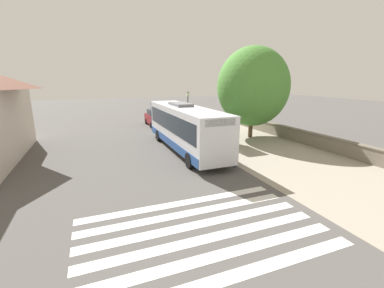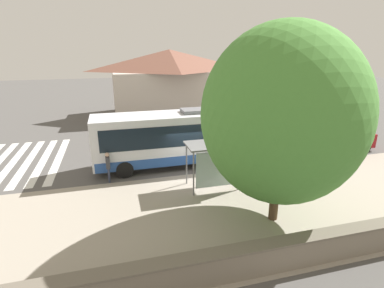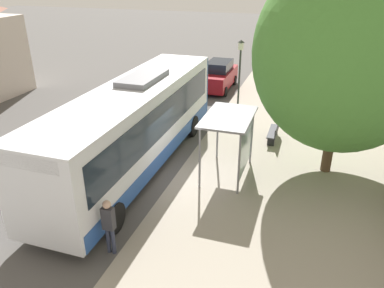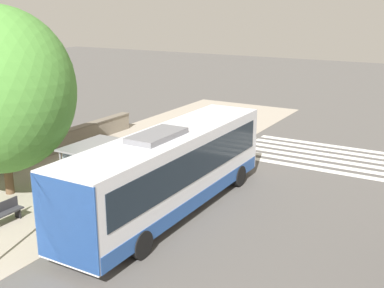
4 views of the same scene
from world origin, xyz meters
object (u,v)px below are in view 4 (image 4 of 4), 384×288
Objects in this scene: bus at (170,169)px; bus_shelter at (91,153)px; bench at (2,213)px; pedestrian at (198,151)px.

bus_shelter is at bearing -174.18° from bus.
bus is 6.81m from bench.
bench is at bearing -110.34° from pedestrian.
bus is 3.86m from bus_shelter.
bus is 6.69× the size of pedestrian.
pedestrian is (2.25, 5.49, -1.03)m from bus_shelter.
bus reaches higher than bench.
pedestrian is at bearing 107.21° from bus.
bus is at bearing 40.43° from bench.
bench is (-5.07, -4.32, -1.40)m from bus.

